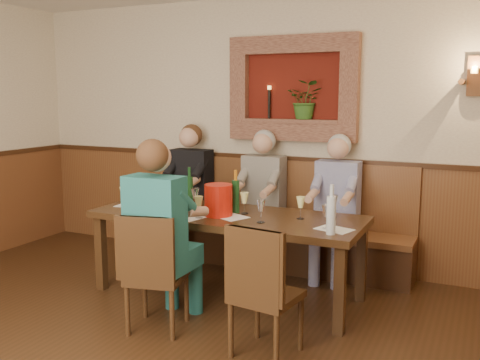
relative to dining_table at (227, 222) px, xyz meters
The scene contains 32 objects.
room_shell 2.21m from the dining_table, 90.00° to the right, with size 6.04×6.04×2.82m.
wainscoting 1.85m from the dining_table, 90.00° to the right, with size 6.02×6.02×1.15m.
wall_niche 1.59m from the dining_table, 77.58° to the left, with size 1.36×0.30×1.06m.
wall_sconce 2.53m from the dining_table, 29.61° to the left, with size 0.25×0.20×0.35m.
dining_table is the anchor object (origin of this frame).
bench 1.01m from the dining_table, 90.00° to the left, with size 3.00×0.45×1.11m.
chair_near_left 0.98m from the dining_table, 100.86° to the right, with size 0.49×0.49×0.92m.
chair_near_right 1.24m from the dining_table, 50.90° to the right, with size 0.47×0.47×0.94m.
person_bench_left 1.23m from the dining_table, 137.26° to the left, with size 0.44×0.54×1.47m.
person_bench_mid 0.84m from the dining_table, 92.61° to the left, with size 0.42×0.52×1.43m.
person_bench_right 1.13m from the dining_table, 48.32° to the left, with size 0.42×0.51×1.41m.
person_chair_front 0.80m from the dining_table, 102.59° to the right, with size 0.44×0.54×1.47m.
spittoon_bucket 0.24m from the dining_table, 106.86° to the right, with size 0.24×0.24×0.28m, color red.
wine_bottle_green_a 0.25m from the dining_table, 54.78° to the left, with size 0.08×0.08×0.38m.
wine_bottle_green_b 0.57m from the dining_table, 159.69° to the left, with size 0.08×0.08×0.36m.
water_bottle 1.09m from the dining_table, 16.30° to the right, with size 0.08×0.08×0.38m.
tasting_sheet_a 0.98m from the dining_table, behind, with size 0.27×0.19×0.00m, color white.
tasting_sheet_b 0.14m from the dining_table, 55.94° to the right, with size 0.31×0.22×0.00m, color white.
tasting_sheet_c 1.02m from the dining_table, ahead, with size 0.27×0.19×0.00m, color white.
tasting_sheet_d 0.40m from the dining_table, 133.90° to the right, with size 0.32×0.23×0.00m, color white.
wine_glass_0 1.02m from the dining_table, behind, with size 0.08×0.08×0.19m, color #FEFF98, non-canonical shape.
wine_glass_1 0.83m from the dining_table, behind, with size 0.08×0.08×0.19m, color white, non-canonical shape.
wine_glass_2 0.68m from the dining_table, 156.93° to the right, with size 0.08×0.08×0.19m, color #FEFF98, non-canonical shape.
wine_glass_3 0.40m from the dining_table, behind, with size 0.08×0.08×0.19m, color white, non-canonical shape.
wine_glass_4 0.21m from the dining_table, 120.50° to the right, with size 0.08×0.08×0.19m, color #FEFF98, non-canonical shape.
wine_glass_5 0.23m from the dining_table, 20.29° to the left, with size 0.08×0.08×0.19m, color #FEFF98, non-canonical shape.
wine_glass_6 0.47m from the dining_table, 25.02° to the right, with size 0.08×0.08×0.19m, color white, non-canonical shape.
wine_glass_7 0.68m from the dining_table, ahead, with size 0.08×0.08×0.19m, color #FEFF98, non-canonical shape.
wine_glass_8 0.97m from the dining_table, ahead, with size 0.08×0.08×0.19m, color white, non-canonical shape.
wine_glass_9 0.35m from the dining_table, 116.71° to the right, with size 0.08×0.08×0.19m, color #FEFF98, non-canonical shape.
wine_glass_10 0.59m from the dining_table, 141.44° to the right, with size 0.08×0.08×0.19m, color white, non-canonical shape.
wine_glass_11 0.94m from the dining_table, 17.08° to the left, with size 0.08×0.08×0.19m, color white, non-canonical shape.
Camera 1 is at (2.06, -2.28, 1.79)m, focal length 40.00 mm.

